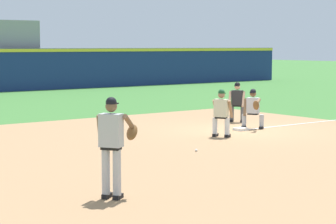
{
  "coord_description": "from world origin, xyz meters",
  "views": [
    {
      "loc": [
        -14.75,
        -15.57,
        2.77
      ],
      "look_at": [
        -5.98,
        -3.96,
        1.3
      ],
      "focal_mm": 70.0,
      "sensor_mm": 36.0,
      "label": 1
    }
  ],
  "objects_px": {
    "baseball": "(196,150)",
    "first_baseman": "(253,107)",
    "pitcher": "(113,141)",
    "baserunner": "(221,111)",
    "first_base_bag": "(241,129)",
    "umpire": "(237,100)"
  },
  "relations": [
    {
      "from": "first_base_bag",
      "to": "first_baseman",
      "type": "height_order",
      "value": "first_baseman"
    },
    {
      "from": "baseball",
      "to": "baserunner",
      "type": "height_order",
      "value": "baserunner"
    },
    {
      "from": "first_base_bag",
      "to": "umpire",
      "type": "bearing_deg",
      "value": 49.95
    },
    {
      "from": "umpire",
      "to": "first_baseman",
      "type": "bearing_deg",
      "value": -117.51
    },
    {
      "from": "first_base_bag",
      "to": "first_baseman",
      "type": "distance_m",
      "value": 0.91
    },
    {
      "from": "first_base_bag",
      "to": "first_baseman",
      "type": "xyz_separation_m",
      "value": [
        0.6,
        0.05,
        0.69
      ]
    },
    {
      "from": "first_base_bag",
      "to": "baserunner",
      "type": "relative_size",
      "value": 0.26
    },
    {
      "from": "first_baseman",
      "to": "pitcher",
      "type": "bearing_deg",
      "value": -147.96
    },
    {
      "from": "first_base_bag",
      "to": "baseball",
      "type": "distance_m",
      "value": 4.63
    },
    {
      "from": "baserunner",
      "to": "umpire",
      "type": "distance_m",
      "value": 3.99
    },
    {
      "from": "baserunner",
      "to": "first_baseman",
      "type": "bearing_deg",
      "value": 21.01
    },
    {
      "from": "baseball",
      "to": "pitcher",
      "type": "bearing_deg",
      "value": -145.21
    },
    {
      "from": "first_base_bag",
      "to": "baserunner",
      "type": "bearing_deg",
      "value": -153.45
    },
    {
      "from": "pitcher",
      "to": "umpire",
      "type": "bearing_deg",
      "value": 36.61
    },
    {
      "from": "baseball",
      "to": "baserunner",
      "type": "bearing_deg",
      "value": 35.42
    },
    {
      "from": "first_base_bag",
      "to": "baserunner",
      "type": "xyz_separation_m",
      "value": [
        -1.55,
        -0.77,
        0.75
      ]
    },
    {
      "from": "baseball",
      "to": "umpire",
      "type": "relative_size",
      "value": 0.05
    },
    {
      "from": "first_base_bag",
      "to": "pitcher",
      "type": "relative_size",
      "value": 0.2
    },
    {
      "from": "baseball",
      "to": "first_baseman",
      "type": "bearing_deg",
      "value": 29.07
    },
    {
      "from": "baseball",
      "to": "first_baseman",
      "type": "height_order",
      "value": "first_baseman"
    },
    {
      "from": "pitcher",
      "to": "baserunner",
      "type": "relative_size",
      "value": 1.27
    },
    {
      "from": "baseball",
      "to": "first_base_bag",
      "type": "bearing_deg",
      "value": 32.12
    }
  ]
}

